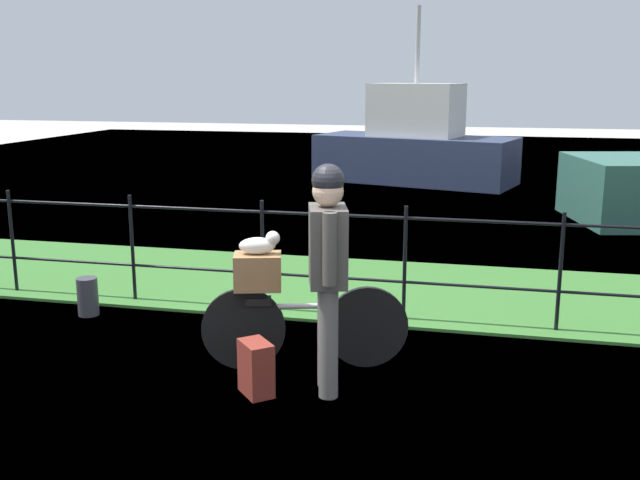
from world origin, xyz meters
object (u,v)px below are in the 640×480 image
(wooden_crate, at_px, (258,271))
(terrier_dog, at_px, (260,244))
(moored_boat_near, at_px, (415,147))
(cyclist_person, at_px, (328,259))
(bicycle_main, at_px, (303,326))
(backpack_on_paving, at_px, (256,368))
(mooring_bollard, at_px, (88,297))

(wooden_crate, distance_m, terrier_dog, 0.22)
(terrier_dog, height_order, moored_boat_near, moored_boat_near)
(wooden_crate, bearing_deg, moored_boat_near, 89.48)
(cyclist_person, height_order, moored_boat_near, moored_boat_near)
(wooden_crate, relative_size, terrier_dog, 1.11)
(bicycle_main, relative_size, wooden_crate, 4.38)
(terrier_dog, bearing_deg, moored_boat_near, 89.60)
(bicycle_main, distance_m, cyclist_person, 0.81)
(cyclist_person, bearing_deg, bicycle_main, 126.23)
(backpack_on_paving, relative_size, mooring_bollard, 1.07)
(cyclist_person, distance_m, backpack_on_paving, 0.96)
(bicycle_main, height_order, backpack_on_paving, bicycle_main)
(wooden_crate, relative_size, cyclist_person, 0.21)
(terrier_dog, height_order, backpack_on_paving, terrier_dog)
(cyclist_person, height_order, mooring_bollard, cyclist_person)
(bicycle_main, xyz_separation_m, wooden_crate, (-0.34, -0.10, 0.45))
(terrier_dog, xyz_separation_m, moored_boat_near, (0.07, 10.82, -0.24))
(cyclist_person, relative_size, moored_boat_near, 0.37)
(wooden_crate, bearing_deg, cyclist_person, -25.20)
(wooden_crate, distance_m, moored_boat_near, 10.83)
(terrier_dog, xyz_separation_m, backpack_on_paving, (0.10, -0.47, -0.81))
(cyclist_person, bearing_deg, mooring_bollard, 155.85)
(bicycle_main, bearing_deg, moored_boat_near, 91.27)
(cyclist_person, bearing_deg, backpack_on_paving, -160.63)
(bicycle_main, xyz_separation_m, mooring_bollard, (-2.36, 0.80, -0.16))
(terrier_dog, bearing_deg, cyclist_person, -26.61)
(backpack_on_paving, bearing_deg, cyclist_person, 68.03)
(bicycle_main, bearing_deg, cyclist_person, -53.77)
(moored_boat_near, bearing_deg, backpack_on_paving, -89.86)
(backpack_on_paving, distance_m, moored_boat_near, 11.31)
(terrier_dog, xyz_separation_m, cyclist_person, (0.60, -0.30, -0.01))
(mooring_bollard, relative_size, moored_boat_near, 0.08)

